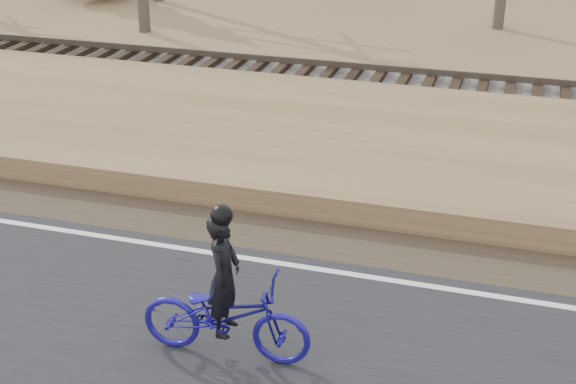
# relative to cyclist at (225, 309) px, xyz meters

# --- Properties ---
(shoulder) EXTENTS (120.00, 1.60, 0.04)m
(shoulder) POSITION_rel_cyclist_xyz_m (-4.97, 3.29, -0.69)
(shoulder) COLOR #473A2B
(shoulder) RESTS_ON ground
(embankment) EXTENTS (120.00, 5.00, 0.44)m
(embankment) POSITION_rel_cyclist_xyz_m (-4.97, 6.29, -0.49)
(embankment) COLOR #99754E
(embankment) RESTS_ON ground
(ballast) EXTENTS (120.00, 3.00, 0.45)m
(ballast) POSITION_rel_cyclist_xyz_m (-4.97, 10.09, -0.49)
(ballast) COLOR slate
(ballast) RESTS_ON ground
(railroad) EXTENTS (120.00, 2.40, 0.29)m
(railroad) POSITION_rel_cyclist_xyz_m (-4.97, 10.09, -0.18)
(railroad) COLOR black
(railroad) RESTS_ON ballast
(cyclist) EXTENTS (2.13, 0.84, 2.03)m
(cyclist) POSITION_rel_cyclist_xyz_m (0.00, 0.00, 0.00)
(cyclist) COLOR navy
(cyclist) RESTS_ON road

